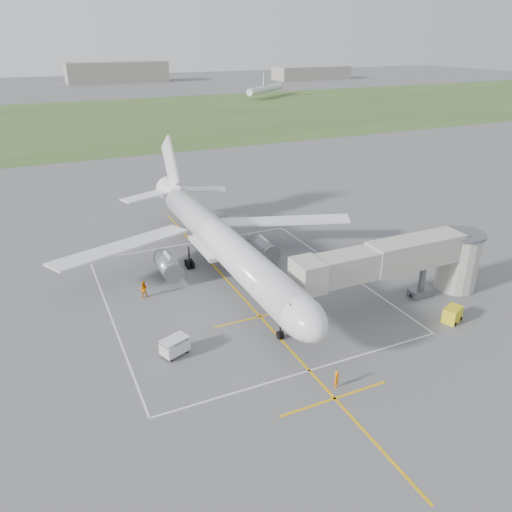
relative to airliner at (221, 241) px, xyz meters
name	(u,v)px	position (x,y,z in m)	size (l,w,h in m)	color
ground	(224,277)	(0.00, -0.75, -4.39)	(700.00, 700.00, 0.00)	#5A5A5C
grass_strip	(83,122)	(0.00, 129.25, -4.38)	(700.00, 120.00, 0.02)	#3E5A27
apron_markings	(244,299)	(0.00, -6.57, -4.38)	(28.20, 60.00, 0.01)	#E5A20D
airliner	(221,241)	(0.00, 0.00, 0.00)	(38.93, 46.75, 13.52)	silver
jet_bridge	(409,261)	(15.72, -14.25, 0.35)	(23.40, 5.00, 7.20)	#9B998C
gpu_unit	(452,314)	(17.29, -19.72, -3.63)	(2.43, 2.08, 1.55)	gold
baggage_cart	(175,346)	(-9.85, -13.58, -3.52)	(2.82, 2.27, 1.70)	silver
ramp_worker_nose	(337,379)	(0.88, -23.61, -3.58)	(0.59, 0.39, 1.62)	orange
ramp_worker_wing	(143,289)	(-9.85, -1.42, -3.44)	(0.92, 0.72, 1.90)	orange
distant_hangars	(18,78)	(-16.15, 264.44, 0.78)	(345.00, 49.00, 12.00)	gray
distant_aircraft	(103,96)	(13.54, 170.14, -0.80)	(167.73, 31.40, 8.85)	silver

